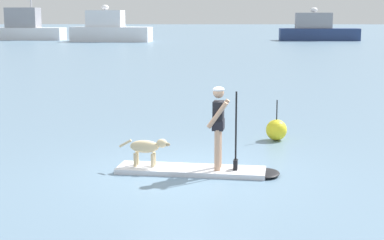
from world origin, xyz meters
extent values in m
plane|color=slate|center=(0.00, 0.00, 0.00)|extent=(400.00, 400.00, 0.00)
cube|color=silver|center=(0.00, 0.00, 0.05)|extent=(3.06, 1.17, 0.10)
ellipsoid|color=black|center=(1.48, -0.20, 0.05)|extent=(0.65, 0.80, 0.10)
cylinder|color=tan|center=(0.56, 0.06, 0.51)|extent=(0.12, 0.12, 0.82)
cylinder|color=tan|center=(0.52, -0.20, 0.51)|extent=(0.12, 0.12, 0.82)
cube|color=black|center=(0.54, -0.07, 1.00)|extent=(0.27, 0.39, 0.20)
cube|color=black|center=(0.54, -0.07, 1.19)|extent=(0.24, 0.36, 0.55)
sphere|color=tan|center=(0.54, -0.07, 1.64)|extent=(0.22, 0.22, 0.22)
ellipsoid|color=white|center=(0.54, -0.07, 1.70)|extent=(0.23, 0.23, 0.11)
cylinder|color=tan|center=(0.57, 0.12, 1.22)|extent=(0.43, 0.14, 0.54)
cylinder|color=tan|center=(0.52, -0.26, 1.22)|extent=(0.43, 0.14, 0.54)
cylinder|color=black|center=(0.89, -0.12, 0.88)|extent=(0.04, 0.04, 1.57)
cube|color=black|center=(0.89, -0.12, 0.20)|extent=(0.10, 0.19, 0.20)
ellipsoid|color=#CCB78C|center=(-0.95, 0.13, 0.51)|extent=(0.62, 0.30, 0.26)
ellipsoid|color=#CCB78C|center=(-0.59, 0.08, 0.58)|extent=(0.24, 0.19, 0.18)
ellipsoid|color=gray|center=(-0.48, 0.06, 0.56)|extent=(0.13, 0.10, 0.08)
cylinder|color=#CCB78C|center=(-1.34, 0.18, 0.56)|extent=(0.27, 0.09, 0.18)
cylinder|color=#CCB78C|center=(-0.76, 0.18, 0.24)|extent=(0.07, 0.07, 0.28)
cylinder|color=#CCB78C|center=(-0.78, 0.03, 0.24)|extent=(0.07, 0.07, 0.28)
cylinder|color=#CCB78C|center=(-1.11, 0.23, 0.24)|extent=(0.07, 0.07, 0.28)
cylinder|color=#CCB78C|center=(-1.13, 0.07, 0.24)|extent=(0.07, 0.07, 0.28)
cube|color=white|center=(-22.30, 64.93, 0.78)|extent=(9.31, 3.70, 1.56)
cube|color=gray|center=(-22.98, 64.93, 2.83)|extent=(4.27, 2.54, 2.53)
cylinder|color=silver|center=(-22.98, 64.93, 2.76)|extent=(3.18, 0.42, 0.14)
cube|color=white|center=(-10.88, 60.21, 0.87)|extent=(9.77, 4.32, 1.75)
cube|color=silver|center=(-11.59, 60.21, 2.73)|extent=(4.50, 2.94, 1.97)
ellipsoid|color=white|center=(-11.59, 60.21, 4.07)|extent=(0.90, 0.90, 0.60)
cube|color=navy|center=(14.69, 63.65, 0.76)|extent=(9.96, 3.40, 1.51)
cube|color=gray|center=(13.95, 63.65, 2.48)|extent=(4.53, 2.38, 1.93)
ellipsoid|color=white|center=(13.95, 63.65, 3.79)|extent=(0.90, 0.90, 0.60)
sphere|color=yellow|center=(2.10, 3.18, 0.27)|extent=(0.53, 0.53, 0.53)
cylinder|color=black|center=(2.10, 3.18, 0.78)|extent=(0.03, 0.03, 0.50)
camera|label=1|loc=(0.25, -11.56, 3.13)|focal=55.40mm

